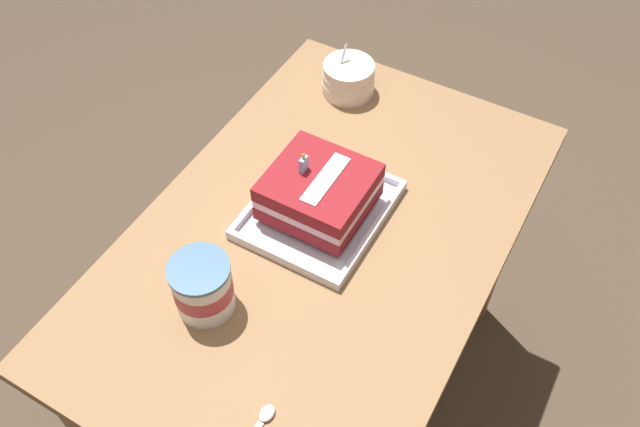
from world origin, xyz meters
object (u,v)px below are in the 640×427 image
serving_spoon_near_tray (262,420)px  ice_cream_tub (203,286)px  birthday_cake (319,191)px  foil_tray (319,211)px  bowl_stack (348,78)px

serving_spoon_near_tray → ice_cream_tub: bearing=56.9°
birthday_cake → foil_tray: bearing=-90.0°
birthday_cake → serving_spoon_near_tray: size_ratio=1.66×
birthday_cake → serving_spoon_near_tray: 0.46m
foil_tray → birthday_cake: birthday_cake is taller
foil_tray → bowl_stack: bearing=19.3°
birthday_cake → ice_cream_tub: bearing=166.1°
birthday_cake → bowl_stack: 0.39m
foil_tray → bowl_stack: (0.37, 0.13, 0.03)m
bowl_stack → serving_spoon_near_tray: 0.84m
bowl_stack → ice_cream_tub: 0.66m
serving_spoon_near_tray → bowl_stack: bearing=18.5°
bowl_stack → ice_cream_tub: bowl_stack is taller
foil_tray → ice_cream_tub: 0.31m
bowl_stack → serving_spoon_near_tray: bowl_stack is taller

